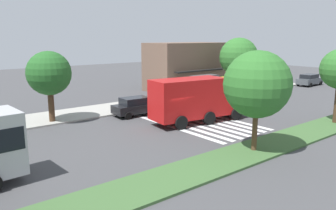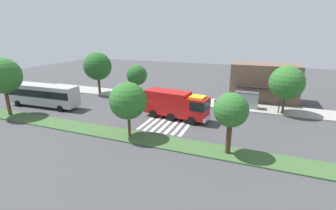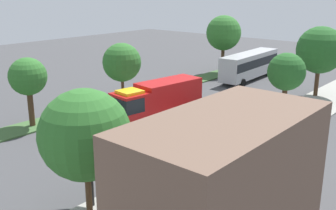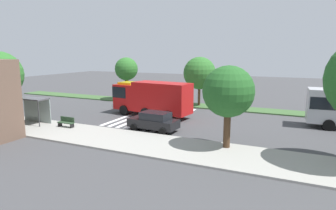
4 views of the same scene
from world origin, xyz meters
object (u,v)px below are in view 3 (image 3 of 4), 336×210
bench_near_shelter (197,154)px  median_tree_west (122,62)px  fire_truck (156,101)px  sidewalk_tree_far_west (320,50)px  parked_car_west (225,117)px  sidewalk_tree_west (286,72)px  median_tree_center (28,77)px  sidewalk_tree_center (85,135)px  median_tree_far_west (224,33)px  transit_bus (250,64)px  street_lamp (90,141)px  bus_stop_shelter (159,155)px

bench_near_shelter → median_tree_west: 17.55m
fire_truck → sidewalk_tree_far_west: 20.12m
parked_car_west → median_tree_west: median_tree_west is taller
sidewalk_tree_west → median_tree_center: median_tree_center is taller
sidewalk_tree_far_west → median_tree_west: size_ratio=1.25×
parked_car_west → sidewalk_tree_west: size_ratio=0.77×
sidewalk_tree_far_west → bench_near_shelter: bearing=1.0°
fire_truck → median_tree_west: median_tree_west is taller
parked_car_west → sidewalk_tree_far_west: bearing=175.1°
sidewalk_tree_west → sidewalk_tree_center: sidewalk_tree_center is taller
sidewalk_tree_far_west → median_tree_far_west: size_ratio=0.96×
parked_car_west → median_tree_center: median_tree_center is taller
transit_bus → median_tree_center: size_ratio=1.99×
sidewalk_tree_center → fire_truck: bearing=-151.2°
fire_truck → bench_near_shelter: bearing=67.9°
street_lamp → sidewalk_tree_west: size_ratio=1.12×
bench_near_shelter → street_lamp: 9.28m
bench_near_shelter → sidewalk_tree_center: bearing=-2.6°
street_lamp → sidewalk_tree_west: 23.18m
sidewalk_tree_west → median_tree_far_west: (-12.25, -15.06, 1.60)m
median_tree_far_west → median_tree_west: bearing=0.0°
sidewalk_tree_center → transit_bus: bearing=-163.8°
transit_bus → bus_stop_shelter: transit_bus is taller
transit_bus → sidewalk_tree_west: bearing=-140.6°
bus_stop_shelter → median_tree_far_west: 34.70m
median_tree_west → median_tree_center: size_ratio=1.02×
bench_near_shelter → median_tree_far_west: size_ratio=0.20×
median_tree_far_west → median_tree_west: median_tree_far_west is taller
street_lamp → sidewalk_tree_west: bearing=179.0°
bus_stop_shelter → median_tree_far_west: (-30.82, -15.47, 3.83)m
parked_car_west → bus_stop_shelter: size_ratio=1.28×
transit_bus → bus_stop_shelter: 31.52m
sidewalk_tree_west → median_tree_center: 23.49m
parked_car_west → sidewalk_tree_far_west: (-15.19, 2.20, 4.39)m
bench_near_shelter → sidewalk_tree_far_west: (-22.80, -0.42, 4.67)m
parked_car_west → sidewalk_tree_center: sidewalk_tree_center is taller
parked_car_west → median_tree_center: bearing=-46.0°
fire_truck → bus_stop_shelter: bearing=50.2°
bus_stop_shelter → bench_near_shelter: 4.20m
fire_truck → transit_bus: fire_truck is taller
parked_car_west → median_tree_center: (11.06, -12.87, 3.60)m
parked_car_west → transit_bus: size_ratio=0.37×
bus_stop_shelter → street_lamp: 5.11m
street_lamp → median_tree_far_west: size_ratio=0.81×
fire_truck → median_tree_center: bearing=-37.1°
sidewalk_tree_far_west → sidewalk_tree_west: bearing=-0.0°
bench_near_shelter → sidewalk_tree_far_west: sidewalk_tree_far_west is taller
parked_car_west → sidewalk_tree_west: sidewalk_tree_west is taller
sidewalk_tree_west → street_lamp: bearing=-1.0°
sidewalk_tree_west → sidewalk_tree_far_west: bearing=180.0°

